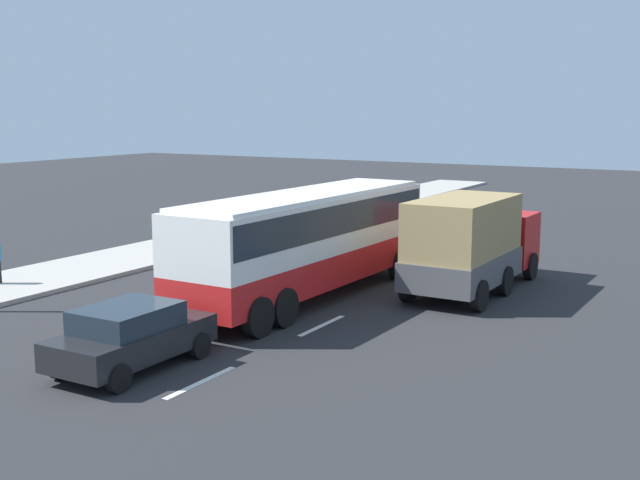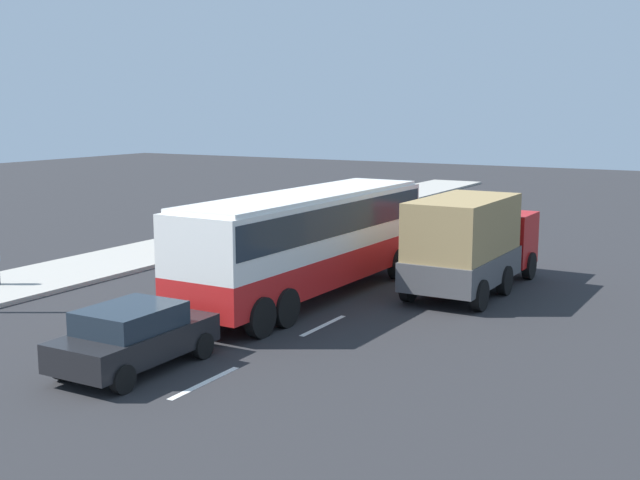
% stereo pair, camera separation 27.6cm
% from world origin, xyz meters
% --- Properties ---
extents(ground_plane, '(120.00, 120.00, 0.00)m').
position_xyz_m(ground_plane, '(0.00, 0.00, 0.00)').
color(ground_plane, '#28282B').
extents(sidewalk_curb, '(80.00, 4.00, 0.15)m').
position_xyz_m(sidewalk_curb, '(0.00, 8.88, 0.07)').
color(sidewalk_curb, '#A8A399').
rests_on(sidewalk_curb, ground_plane).
extents(lane_centreline, '(25.87, 0.16, 0.01)m').
position_xyz_m(lane_centreline, '(-8.29, -2.59, 0.00)').
color(lane_centreline, white).
rests_on(lane_centreline, ground_plane).
extents(coach_bus, '(11.30, 2.99, 3.38)m').
position_xyz_m(coach_bus, '(-0.04, -0.57, 2.10)').
color(coach_bus, red).
rests_on(coach_bus, ground_plane).
extents(cargo_truck, '(7.05, 2.68, 3.18)m').
position_xyz_m(cargo_truck, '(3.43, -4.74, 1.67)').
color(cargo_truck, red).
rests_on(cargo_truck, ground_plane).
extents(car_black_sedan, '(4.04, 1.97, 1.52)m').
position_xyz_m(car_black_sedan, '(-8.06, -0.61, 0.80)').
color(car_black_sedan, black).
rests_on(car_black_sedan, ground_plane).
extents(pedestrian_at_crossing, '(0.32, 0.32, 1.55)m').
position_xyz_m(pedestrian_at_crossing, '(4.31, 8.17, 1.03)').
color(pedestrian_at_crossing, black).
rests_on(pedestrian_at_crossing, sidewalk_curb).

